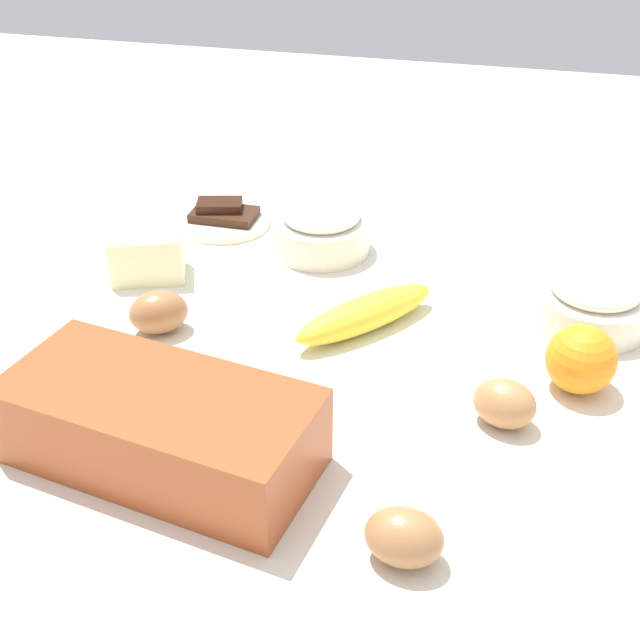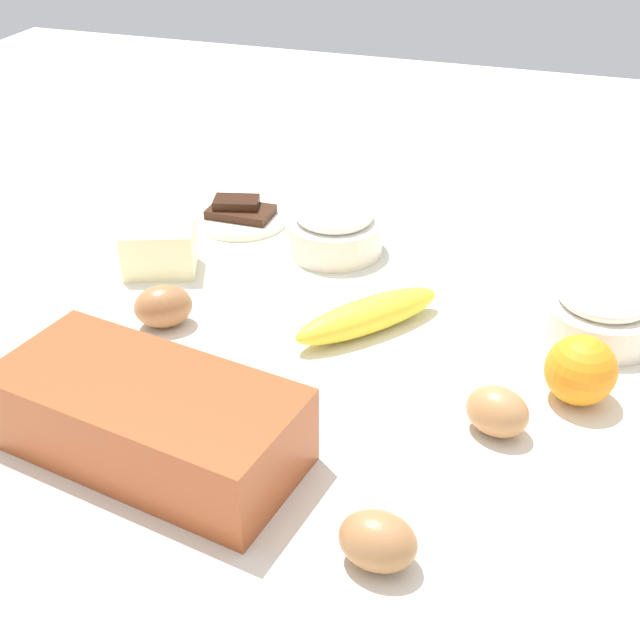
% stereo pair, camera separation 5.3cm
% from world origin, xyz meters
% --- Properties ---
extents(ground_plane, '(2.40, 2.40, 0.02)m').
position_xyz_m(ground_plane, '(0.00, 0.00, -0.01)').
color(ground_plane, silver).
extents(loaf_pan, '(0.30, 0.18, 0.08)m').
position_xyz_m(loaf_pan, '(0.09, 0.21, 0.04)').
color(loaf_pan, '#9E4723').
rests_on(loaf_pan, ground_plane).
extents(flour_bowl, '(0.13, 0.13, 0.07)m').
position_xyz_m(flour_bowl, '(-0.29, -0.13, 0.03)').
color(flour_bowl, silver).
rests_on(flour_bowl, ground_plane).
extents(sugar_bowl, '(0.13, 0.13, 0.07)m').
position_xyz_m(sugar_bowl, '(0.06, -0.23, 0.03)').
color(sugar_bowl, silver).
rests_on(sugar_bowl, ground_plane).
extents(banana, '(0.16, 0.17, 0.04)m').
position_xyz_m(banana, '(-0.04, -0.06, 0.02)').
color(banana, yellow).
rests_on(banana, ground_plane).
extents(orange_fruit, '(0.07, 0.07, 0.07)m').
position_xyz_m(orange_fruit, '(-0.27, 0.00, 0.04)').
color(orange_fruit, orange).
rests_on(orange_fruit, ground_plane).
extents(butter_block, '(0.11, 0.09, 0.06)m').
position_xyz_m(butter_block, '(0.25, -0.11, 0.03)').
color(butter_block, '#F4EDB2').
rests_on(butter_block, ground_plane).
extents(egg_near_butter, '(0.07, 0.05, 0.05)m').
position_xyz_m(egg_near_butter, '(-0.14, 0.27, 0.02)').
color(egg_near_butter, '#A36E42').
rests_on(egg_near_butter, ground_plane).
extents(egg_beside_bowl, '(0.07, 0.06, 0.05)m').
position_xyz_m(egg_beside_bowl, '(-0.20, 0.08, 0.02)').
color(egg_beside_bowl, '#B67B4A').
rests_on(egg_beside_bowl, ground_plane).
extents(egg_loose, '(0.08, 0.08, 0.05)m').
position_xyz_m(egg_loose, '(0.19, 0.01, 0.02)').
color(egg_loose, '#9C683F').
rests_on(egg_loose, ground_plane).
extents(chocolate_plate, '(0.13, 0.13, 0.03)m').
position_xyz_m(chocolate_plate, '(0.21, -0.27, 0.01)').
color(chocolate_plate, silver).
rests_on(chocolate_plate, ground_plane).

